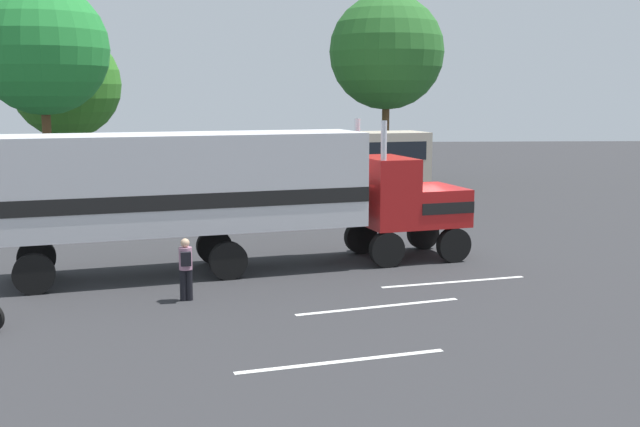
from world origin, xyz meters
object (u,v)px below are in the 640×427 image
object	(u,v)px
tree_right	(387,52)
person_bystander	(186,267)
semi_truck	(223,188)
parked_bus	(319,160)
tree_left	(66,84)
tree_center	(42,49)

from	to	relation	value
tree_right	person_bystander	bearing A→B (deg)	-108.84
semi_truck	parked_bus	bearing A→B (deg)	75.96
parked_bus	tree_left	size ratio (longest dim) A/B	1.26
tree_left	tree_right	distance (m)	18.62
parked_bus	tree_center	world-z (taller)	tree_center
parked_bus	tree_left	distance (m)	16.71
parked_bus	tree_left	xyz separation A→B (m)	(-14.12, 8.11, 3.75)
parked_bus	person_bystander	bearing A→B (deg)	-103.82
parked_bus	tree_right	bearing A→B (deg)	60.91
tree_right	parked_bus	bearing A→B (deg)	-119.09
tree_left	semi_truck	bearing A→B (deg)	-65.18
semi_truck	person_bystander	distance (m)	3.80
semi_truck	parked_bus	xyz separation A→B (m)	(3.64, 14.55, -0.46)
person_bystander	tree_left	xyz separation A→B (m)	(-9.72, 26.01, 4.93)
person_bystander	tree_right	bearing A→B (deg)	71.16
tree_center	tree_right	size ratio (longest dim) A/B	0.96
parked_bus	tree_left	bearing A→B (deg)	150.13
tree_left	tree_center	size ratio (longest dim) A/B	0.84
semi_truck	parked_bus	world-z (taller)	semi_truck
parked_bus	tree_right	distance (m)	10.67
person_bystander	tree_center	bearing A→B (deg)	115.12
semi_truck	tree_right	distance (m)	24.43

